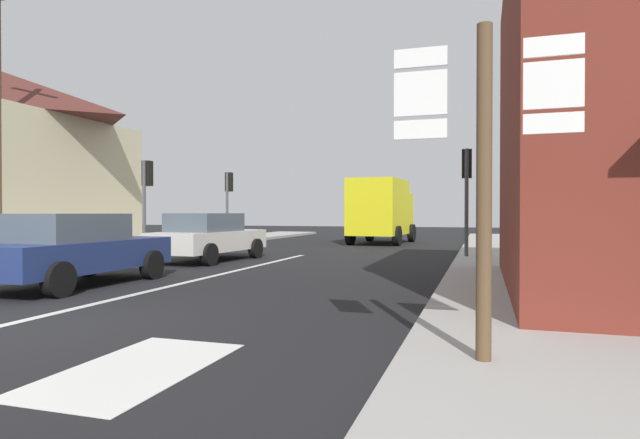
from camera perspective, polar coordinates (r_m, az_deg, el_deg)
ground_plane at (r=16.42m, az=-4.27°, el=-4.46°), size 80.00×80.00×0.00m
sidewalk_right at (r=13.30m, az=19.97°, el=-5.42°), size 2.82×44.00×0.14m
sidewalk_left at (r=18.34m, az=-26.43°, el=-3.77°), size 2.82×44.00×0.14m
lane_centre_stripe at (r=12.81m, az=-10.90°, el=-5.91°), size 0.16×12.00×0.01m
lane_turn_arrow at (r=5.46m, az=-19.34°, el=-15.05°), size 1.20×2.20×0.01m
sedan_near at (r=11.76m, az=-25.31°, el=-2.87°), size 1.97×4.20×1.47m
sedan_far at (r=16.48m, az=-12.05°, el=-1.80°), size 2.20×4.31×1.47m
delivery_truck at (r=25.43m, az=6.69°, el=1.10°), size 2.74×5.12×3.05m
route_sign_post at (r=5.03m, az=17.43°, el=5.53°), size 1.66×0.14×3.20m
traffic_light_far_left at (r=25.26m, az=-9.92°, el=3.07°), size 0.30×0.49×3.40m
traffic_light_near_right at (r=17.05m, az=15.68°, el=4.37°), size 0.30×0.49×3.47m
traffic_light_near_left at (r=19.84m, az=-18.34°, el=3.58°), size 0.30×0.49×3.35m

